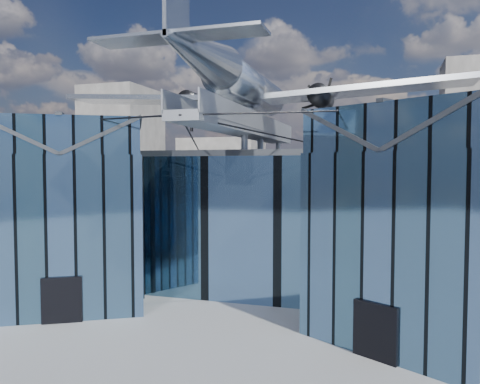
% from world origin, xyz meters
% --- Properties ---
extents(ground_plane, '(120.00, 120.00, 0.00)m').
position_xyz_m(ground_plane, '(0.00, 0.00, 0.00)').
color(ground_plane, gray).
extents(museum, '(32.88, 24.50, 17.60)m').
position_xyz_m(museum, '(0.00, 5.82, 5.54)').
color(museum, '#466B8F').
rests_on(museum, ground).
extents(bg_towers, '(77.00, 24.50, 26.00)m').
position_xyz_m(bg_towers, '(1.45, 50.49, 10.01)').
color(bg_towers, gray).
rests_on(bg_towers, ground).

